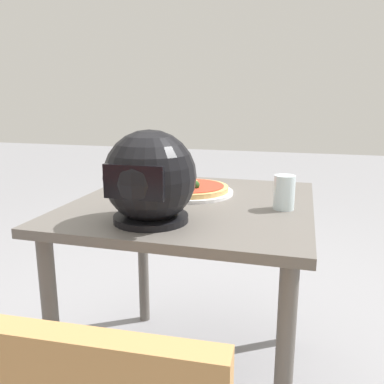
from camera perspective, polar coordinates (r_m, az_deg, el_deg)
ground_plane at (r=1.79m, az=0.11°, el=-24.93°), size 14.00×14.00×0.00m
dining_table at (r=1.48m, az=0.12°, el=-5.27°), size 0.83×0.87×0.74m
pizza_plate at (r=1.56m, az=-0.11°, el=-0.01°), size 0.32×0.32×0.01m
pizza at (r=1.56m, az=-0.24°, el=0.66°), size 0.29×0.29×0.06m
motorcycle_helmet at (r=1.20m, az=-5.95°, el=1.91°), size 0.27×0.27×0.27m
drinking_glass at (r=1.37m, az=12.84°, el=-0.05°), size 0.07×0.07×0.11m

